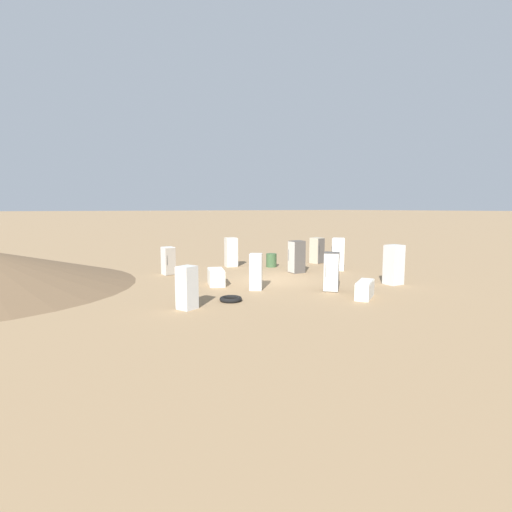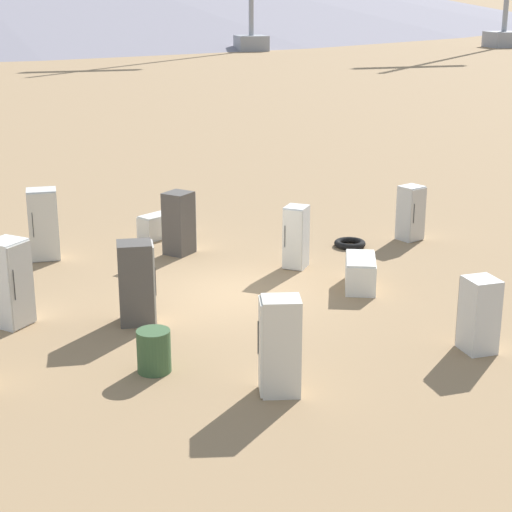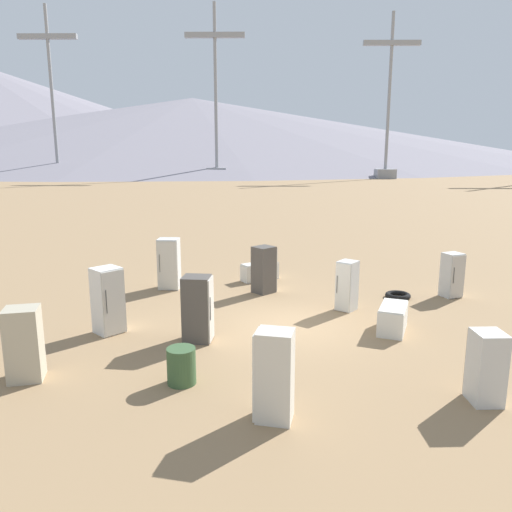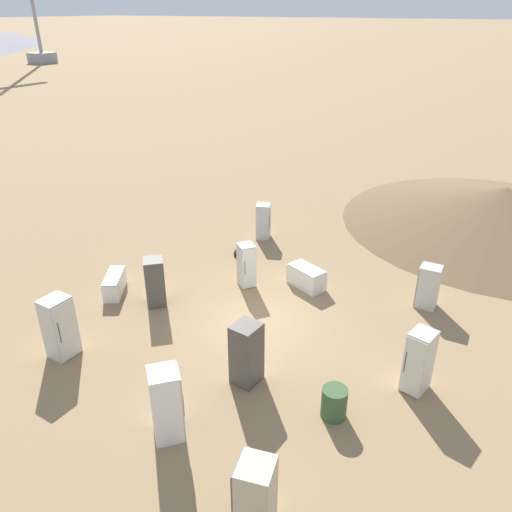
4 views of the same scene
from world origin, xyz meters
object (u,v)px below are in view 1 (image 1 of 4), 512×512
(discarded_fridge_0, at_px, (317,250))
(discarded_fridge_6, at_px, (338,254))
(discarded_fridge_9, at_px, (394,265))
(scrap_tire, at_px, (231,299))
(discarded_fridge_7, at_px, (365,289))
(rusty_barrel, at_px, (271,260))
(discarded_fridge_4, at_px, (168,261))
(discarded_fridge_10, at_px, (256,272))
(discarded_fridge_2, at_px, (297,257))
(discarded_fridge_5, at_px, (187,288))
(discarded_fridge_3, at_px, (331,272))
(discarded_fridge_1, at_px, (216,277))
(discarded_fridge_8, at_px, (231,252))

(discarded_fridge_0, relative_size, discarded_fridge_6, 0.89)
(discarded_fridge_9, bearing_deg, scrap_tire, 174.01)
(discarded_fridge_7, distance_m, rusty_barrel, 9.41)
(discarded_fridge_0, relative_size, discarded_fridge_4, 1.11)
(discarded_fridge_10, distance_m, rusty_barrel, 7.11)
(discarded_fridge_7, relative_size, discarded_fridge_9, 0.83)
(discarded_fridge_2, relative_size, discarded_fridge_5, 1.15)
(discarded_fridge_5, bearing_deg, discarded_fridge_3, -26.40)
(discarded_fridge_5, bearing_deg, discarded_fridge_2, 4.46)
(discarded_fridge_4, xyz_separation_m, scrap_tire, (-0.21, -7.53, -0.69))
(discarded_fridge_1, relative_size, discarded_fridge_5, 1.00)
(discarded_fridge_0, height_order, discarded_fridge_1, discarded_fridge_0)
(discarded_fridge_3, xyz_separation_m, scrap_tire, (-4.81, 0.66, -0.78))
(discarded_fridge_1, xyz_separation_m, discarded_fridge_4, (-0.85, 4.18, 0.39))
(discarded_fridge_2, height_order, rusty_barrel, discarded_fridge_2)
(discarded_fridge_0, bearing_deg, discarded_fridge_1, 5.63)
(discarded_fridge_3, relative_size, discarded_fridge_9, 0.90)
(discarded_fridge_2, height_order, discarded_fridge_9, discarded_fridge_9)
(discarded_fridge_5, xyz_separation_m, discarded_fridge_6, (11.27, 3.75, 0.16))
(discarded_fridge_5, xyz_separation_m, rusty_barrel, (8.66, 6.96, -0.38))
(discarded_fridge_8, xyz_separation_m, rusty_barrel, (2.06, -1.52, -0.50))
(discarded_fridge_1, height_order, discarded_fridge_9, discarded_fridge_9)
(discarded_fridge_9, height_order, scrap_tire, discarded_fridge_9)
(discarded_fridge_0, height_order, discarded_fridge_8, discarded_fridge_8)
(discarded_fridge_4, bearing_deg, discarded_fridge_8, -172.53)
(discarded_fridge_4, bearing_deg, scrap_tire, 86.13)
(discarded_fridge_4, bearing_deg, rusty_barrel, 171.05)
(discarded_fridge_10, bearing_deg, discarded_fridge_0, 69.40)
(discarded_fridge_1, xyz_separation_m, discarded_fridge_2, (5.60, 0.81, 0.53))
(discarded_fridge_9, bearing_deg, discarded_fridge_6, 81.20)
(discarded_fridge_5, xyz_separation_m, discarded_fridge_7, (6.93, -2.29, -0.45))
(discarded_fridge_5, bearing_deg, discarded_fridge_10, -1.06)
(discarded_fridge_4, height_order, discarded_fridge_9, discarded_fridge_9)
(discarded_fridge_0, xyz_separation_m, scrap_tire, (-10.34, -6.58, -0.77))
(rusty_barrel, bearing_deg, discarded_fridge_3, -104.35)
(rusty_barrel, bearing_deg, discarded_fridge_10, -130.63)
(discarded_fridge_0, distance_m, discarded_fridge_10, 9.75)
(discarded_fridge_8, bearing_deg, discarded_fridge_5, -26.08)
(discarded_fridge_7, bearing_deg, discarded_fridge_6, 111.56)
(discarded_fridge_2, xyz_separation_m, rusty_barrel, (0.05, 2.61, -0.50))
(discarded_fridge_4, height_order, scrap_tire, discarded_fridge_4)
(discarded_fridge_8, bearing_deg, discarded_fridge_6, 56.39)
(discarded_fridge_3, distance_m, discarded_fridge_8, 8.96)
(discarded_fridge_8, bearing_deg, discarded_fridge_1, -24.22)
(discarded_fridge_0, bearing_deg, discarded_fridge_4, -18.92)
(discarded_fridge_3, height_order, rusty_barrel, discarded_fridge_3)
(discarded_fridge_2, relative_size, discarded_fridge_9, 0.95)
(discarded_fridge_4, relative_size, discarded_fridge_9, 0.80)
(discarded_fridge_0, xyz_separation_m, discarded_fridge_5, (-12.29, -6.77, -0.06))
(scrap_tire, bearing_deg, discarded_fridge_6, 20.92)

